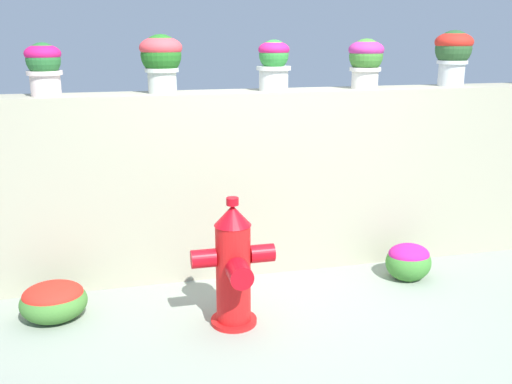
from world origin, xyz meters
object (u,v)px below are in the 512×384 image
(potted_plant_1, at_px, (44,65))
(fire_hydrant, at_px, (234,267))
(potted_plant_3, at_px, (274,62))
(potted_plant_5, at_px, (453,52))
(potted_plant_4, at_px, (366,59))
(flower_bush_right, at_px, (53,300))
(potted_plant_2, at_px, (161,57))
(flower_bush_left, at_px, (409,260))

(potted_plant_1, distance_m, fire_hydrant, 2.02)
(potted_plant_3, xyz_separation_m, potted_plant_5, (1.62, 0.05, 0.07))
(potted_plant_1, bearing_deg, potted_plant_5, 0.88)
(potted_plant_4, relative_size, fire_hydrant, 0.44)
(flower_bush_right, bearing_deg, potted_plant_1, 87.61)
(potted_plant_3, distance_m, potted_plant_4, 0.78)
(potted_plant_1, xyz_separation_m, flower_bush_right, (-0.02, -0.57, -1.60))
(potted_plant_3, bearing_deg, potted_plant_5, 1.68)
(potted_plant_2, xyz_separation_m, flower_bush_right, (-0.87, -0.58, -1.64))
(potted_plant_3, relative_size, potted_plant_5, 0.84)
(potted_plant_2, bearing_deg, flower_bush_left, -15.78)
(fire_hydrant, bearing_deg, potted_plant_3, 60.83)
(potted_plant_1, height_order, flower_bush_left, potted_plant_1)
(potted_plant_4, relative_size, potted_plant_5, 0.86)
(potted_plant_1, relative_size, flower_bush_left, 1.02)
(fire_hydrant, height_order, flower_bush_left, fire_hydrant)
(potted_plant_4, height_order, fire_hydrant, potted_plant_4)
(fire_hydrant, distance_m, flower_bush_left, 1.62)
(potted_plant_4, height_order, flower_bush_left, potted_plant_4)
(potted_plant_5, bearing_deg, flower_bush_left, -136.00)
(potted_plant_1, height_order, potted_plant_2, potted_plant_2)
(potted_plant_5, xyz_separation_m, fire_hydrant, (-2.15, -0.99, -1.38))
(potted_plant_2, xyz_separation_m, fire_hydrant, (0.36, -0.95, -1.36))
(potted_plant_2, distance_m, flower_bush_right, 1.95)
(flower_bush_right, bearing_deg, potted_plant_2, 33.74)
(potted_plant_3, height_order, flower_bush_right, potted_plant_3)
(fire_hydrant, xyz_separation_m, flower_bush_right, (-1.23, 0.37, -0.28))
(flower_bush_left, xyz_separation_m, flower_bush_right, (-2.78, -0.04, -0.02))
(potted_plant_2, xyz_separation_m, flower_bush_left, (1.91, -0.54, -1.62))
(potted_plant_2, distance_m, flower_bush_left, 2.56)
(potted_plant_1, height_order, potted_plant_5, potted_plant_5)
(potted_plant_1, height_order, potted_plant_3, potted_plant_3)
(potted_plant_1, xyz_separation_m, fire_hydrant, (1.21, -0.94, -1.31))
(potted_plant_5, relative_size, fire_hydrant, 0.52)
(potted_plant_3, xyz_separation_m, flower_bush_left, (1.02, -0.53, -1.58))
(potted_plant_3, height_order, potted_plant_4, potted_plant_4)
(potted_plant_2, bearing_deg, fire_hydrant, -69.48)
(potted_plant_4, xyz_separation_m, fire_hydrant, (-1.31, -0.93, -1.33))
(potted_plant_2, bearing_deg, potted_plant_3, -0.52)
(potted_plant_4, bearing_deg, flower_bush_left, -65.11)
(potted_plant_1, distance_m, potted_plant_4, 2.51)
(flower_bush_left, distance_m, flower_bush_right, 2.78)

